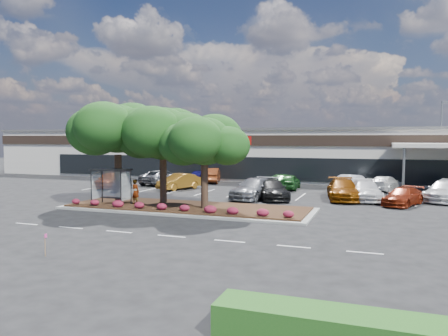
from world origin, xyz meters
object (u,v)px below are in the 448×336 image
(survey_stake, at_px, (45,242))
(car_1, at_px, (122,183))
(car_0, at_px, (109,180))
(light_pole, at_px, (442,148))

(survey_stake, distance_m, car_1, 23.93)
(car_0, xyz_separation_m, car_1, (2.31, -1.26, -0.13))
(car_1, bearing_deg, survey_stake, -89.65)
(survey_stake, relative_size, car_0, 0.21)
(survey_stake, relative_size, car_1, 0.25)
(light_pole, distance_m, survey_stake, 42.34)
(light_pole, distance_m, car_0, 35.42)
(car_1, bearing_deg, car_0, 126.60)
(light_pole, bearing_deg, car_0, -155.91)
(car_0, distance_m, car_1, 2.64)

